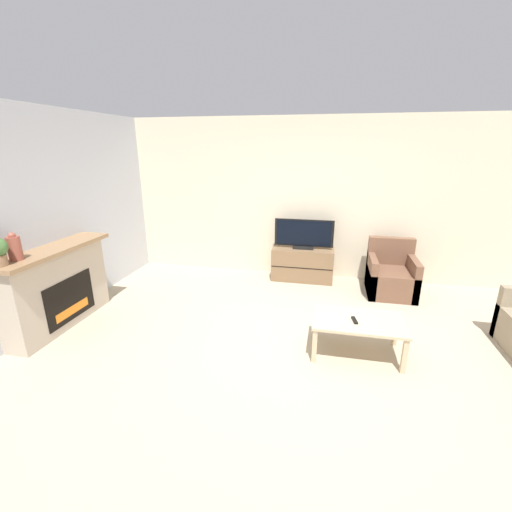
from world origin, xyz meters
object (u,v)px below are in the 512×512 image
object	(u,v)px
armchair	(391,276)
tv_stand	(303,264)
remote	(354,320)
coffee_table	(358,324)
mantel_vase_left	(14,247)
tv	(304,235)
fireplace	(57,287)

from	to	relation	value
armchair	tv_stand	bearing A→B (deg)	168.43
remote	armchair	bearing A→B (deg)	58.71
remote	coffee_table	bearing A→B (deg)	32.88
mantel_vase_left	remote	bearing A→B (deg)	8.73
tv	remote	xyz separation A→B (m)	(0.73, -2.17, -0.36)
tv_stand	coffee_table	distance (m)	2.27
armchair	coffee_table	xyz separation A→B (m)	(-0.62, -1.84, 0.09)
armchair	remote	xyz separation A→B (m)	(-0.67, -1.89, 0.15)
mantel_vase_left	remote	distance (m)	3.74
fireplace	remote	xyz separation A→B (m)	(3.63, 0.08, -0.10)
tv	coffee_table	xyz separation A→B (m)	(0.78, -2.12, -0.43)
fireplace	remote	size ratio (longest dim) A/B	10.27
tv_stand	coffee_table	world-z (taller)	tv_stand
mantel_vase_left	armchair	bearing A→B (deg)	29.66
fireplace	armchair	xyz separation A→B (m)	(4.30, 1.96, -0.25)
coffee_table	mantel_vase_left	bearing A→B (deg)	-170.68
armchair	remote	bearing A→B (deg)	-109.58
tv	armchair	xyz separation A→B (m)	(1.40, -0.28, -0.52)
armchair	coffee_table	distance (m)	1.95
tv	coffee_table	distance (m)	2.30
fireplace	coffee_table	xyz separation A→B (m)	(3.68, 0.12, -0.16)
tv_stand	armchair	xyz separation A→B (m)	(1.40, -0.29, -0.00)
tv_stand	coffee_table	bearing A→B (deg)	-69.94
coffee_table	remote	bearing A→B (deg)	-135.42
fireplace	mantel_vase_left	size ratio (longest dim) A/B	5.18
coffee_table	tv_stand	bearing A→B (deg)	110.06
armchair	tv	bearing A→B (deg)	168.51
tv	armchair	world-z (taller)	tv
mantel_vase_left	remote	size ratio (longest dim) A/B	1.98
fireplace	tv	size ratio (longest dim) A/B	1.62
tv_stand	coffee_table	xyz separation A→B (m)	(0.78, -2.13, 0.09)
coffee_table	fireplace	bearing A→B (deg)	-178.07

